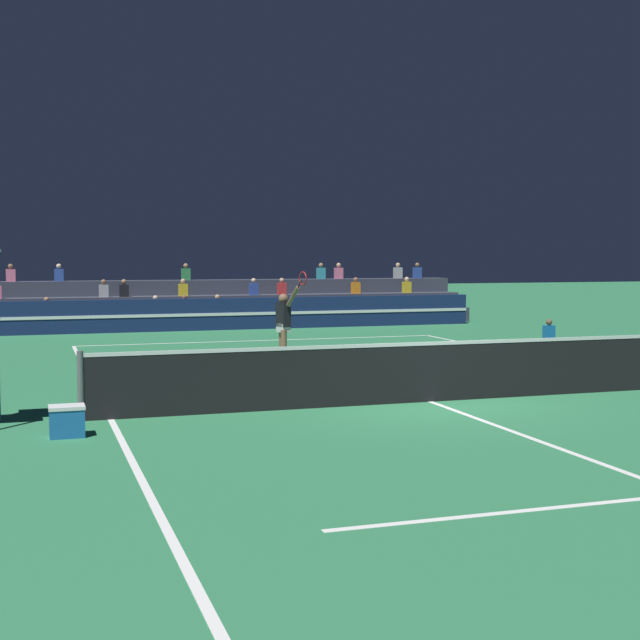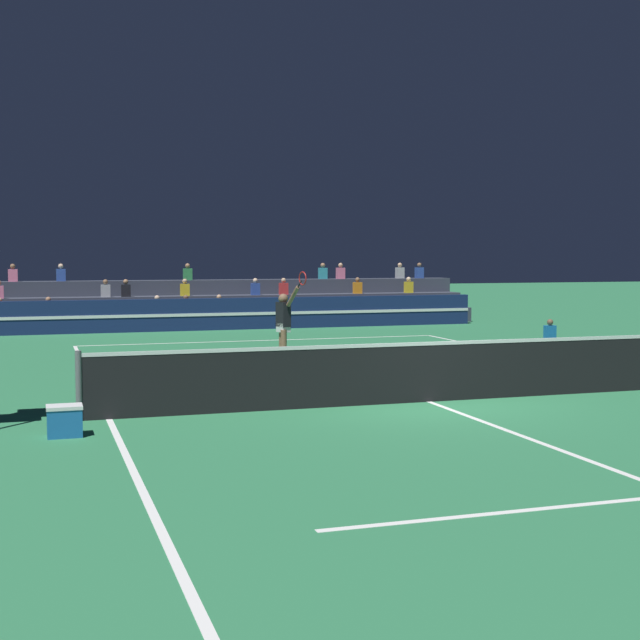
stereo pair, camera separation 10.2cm
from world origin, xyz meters
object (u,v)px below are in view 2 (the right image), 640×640
(ball_kid_courtside, at_px, (550,338))
(tennis_player, at_px, (284,326))
(equipment_cooler, at_px, (65,421))
(tennis_ball, at_px, (372,362))

(ball_kid_courtside, bearing_deg, tennis_player, -167.90)
(equipment_cooler, bearing_deg, ball_kid_courtside, 31.76)
(tennis_player, height_order, tennis_ball, tennis_player)
(ball_kid_courtside, relative_size, equipment_cooler, 1.69)
(ball_kid_courtside, relative_size, tennis_ball, 12.43)
(tennis_player, distance_m, tennis_ball, 2.49)
(ball_kid_courtside, distance_m, tennis_player, 8.21)
(tennis_player, distance_m, equipment_cooler, 8.10)
(tennis_ball, height_order, equipment_cooler, equipment_cooler)
(ball_kid_courtside, bearing_deg, tennis_ball, -166.64)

